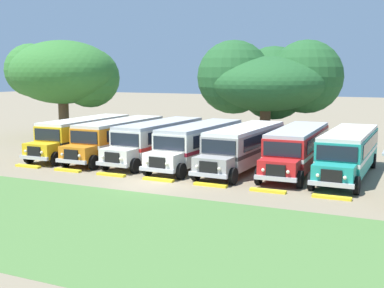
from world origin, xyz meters
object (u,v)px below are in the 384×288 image
object	(u,v)px
parked_bus_slot_1	(119,137)
broad_shade_tree	(269,81)
parked_bus_slot_3	(199,142)
parked_bus_slot_5	(297,147)
secondary_tree	(66,73)
parked_bus_slot_0	(84,134)
parked_bus_slot_4	(244,145)
parked_bus_slot_2	(158,139)
parked_bus_slot_6	(348,151)

from	to	relation	value
parked_bus_slot_1	broad_shade_tree	world-z (taller)	broad_shade_tree
parked_bus_slot_3	parked_bus_slot_5	xyz separation A→B (m)	(6.77, 0.62, 0.00)
parked_bus_slot_1	secondary_tree	xyz separation A→B (m)	(-11.40, 8.22, 4.76)
parked_bus_slot_3	parked_bus_slot_0	bearing A→B (deg)	-88.71
parked_bus_slot_1	parked_bus_slot_4	size ratio (longest dim) A/B	1.00
broad_shade_tree	parked_bus_slot_3	bearing A→B (deg)	-96.15
parked_bus_slot_5	parked_bus_slot_0	bearing A→B (deg)	-89.89
parked_bus_slot_1	secondary_tree	size ratio (longest dim) A/B	0.98
parked_bus_slot_2	secondary_tree	world-z (taller)	secondary_tree
parked_bus_slot_1	parked_bus_slot_5	distance (m)	13.57
parked_bus_slot_5	parked_bus_slot_6	xyz separation A→B (m)	(3.26, -0.19, 0.00)
parked_bus_slot_4	broad_shade_tree	bearing A→B (deg)	-168.69
parked_bus_slot_3	parked_bus_slot_5	size ratio (longest dim) A/B	1.00
parked_bus_slot_5	parked_bus_slot_6	size ratio (longest dim) A/B	1.00
parked_bus_slot_1	parked_bus_slot_2	xyz separation A→B (m)	(3.31, 0.20, 0.00)
parked_bus_slot_2	parked_bus_slot_3	bearing A→B (deg)	86.46
parked_bus_slot_2	broad_shade_tree	bearing A→B (deg)	160.43
parked_bus_slot_2	parked_bus_slot_4	xyz separation A→B (m)	(6.84, -0.42, 0.00)
parked_bus_slot_2	parked_bus_slot_3	xyz separation A→B (m)	(3.48, -0.35, 0.00)
parked_bus_slot_0	parked_bus_slot_6	distance (m)	20.09
parked_bus_slot_3	broad_shade_tree	xyz separation A→B (m)	(1.34, 12.42, 4.07)
parked_bus_slot_3	secondary_tree	world-z (taller)	secondary_tree
parked_bus_slot_4	broad_shade_tree	size ratio (longest dim) A/B	0.87
parked_bus_slot_6	broad_shade_tree	bearing A→B (deg)	-143.32
parked_bus_slot_3	parked_bus_slot_4	distance (m)	3.35
parked_bus_slot_5	secondary_tree	world-z (taller)	secondary_tree
parked_bus_slot_0	broad_shade_tree	distance (m)	17.21
parked_bus_slot_3	parked_bus_slot_6	xyz separation A→B (m)	(10.02, 0.43, 0.00)
parked_bus_slot_4	secondary_tree	distance (m)	23.63
parked_bus_slot_0	secondary_tree	distance (m)	12.47
parked_bus_slot_3	secondary_tree	xyz separation A→B (m)	(-18.20, 8.36, 4.76)
parked_bus_slot_2	secondary_tree	distance (m)	17.42
parked_bus_slot_4	parked_bus_slot_1	bearing A→B (deg)	-89.10
parked_bus_slot_4	parked_bus_slot_5	xyz separation A→B (m)	(3.41, 0.70, 0.00)
parked_bus_slot_4	broad_shade_tree	world-z (taller)	broad_shade_tree
secondary_tree	parked_bus_slot_0	bearing A→B (deg)	-45.16
parked_bus_slot_3	parked_bus_slot_5	distance (m)	6.79
parked_bus_slot_4	parked_bus_slot_6	distance (m)	6.69
broad_shade_tree	secondary_tree	distance (m)	19.96
parked_bus_slot_0	parked_bus_slot_1	size ratio (longest dim) A/B	1.00
secondary_tree	parked_bus_slot_3	bearing A→B (deg)	-24.69
broad_shade_tree	secondary_tree	size ratio (longest dim) A/B	1.14
broad_shade_tree	parked_bus_slot_0	bearing A→B (deg)	-133.02
parked_bus_slot_6	broad_shade_tree	xyz separation A→B (m)	(-8.69, 11.99, 4.07)
parked_bus_slot_4	parked_bus_slot_6	xyz separation A→B (m)	(6.67, 0.50, 0.00)
parked_bus_slot_4	secondary_tree	size ratio (longest dim) A/B	0.98
parked_bus_slot_1	parked_bus_slot_2	size ratio (longest dim) A/B	1.00
secondary_tree	broad_shade_tree	bearing A→B (deg)	11.72
parked_bus_slot_2	parked_bus_slot_5	xyz separation A→B (m)	(10.25, 0.27, 0.00)
parked_bus_slot_5	broad_shade_tree	world-z (taller)	broad_shade_tree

